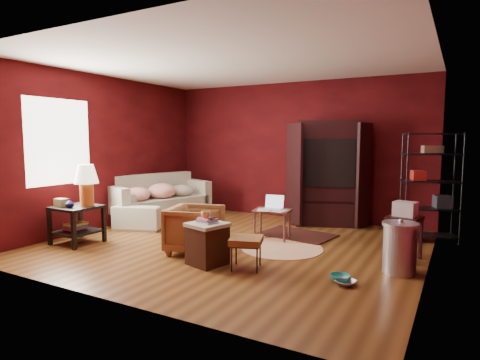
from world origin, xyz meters
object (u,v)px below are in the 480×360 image
(sofa, at_px, (156,199))
(wire_shelving, at_px, (431,182))
(side_table, at_px, (82,196))
(tv_armoire, at_px, (328,171))
(hamper, at_px, (207,243))
(armchair, at_px, (195,227))
(laptop_desk, at_px, (272,213))

(sofa, relative_size, wire_shelving, 1.26)
(sofa, distance_m, side_table, 1.99)
(tv_armoire, bearing_deg, sofa, -177.64)
(sofa, xyz_separation_m, tv_armoire, (3.16, 1.27, 0.61))
(sofa, distance_m, hamper, 3.14)
(armchair, distance_m, wire_shelving, 3.81)
(sofa, relative_size, side_table, 1.76)
(sofa, height_order, wire_shelving, wire_shelving)
(armchair, xyz_separation_m, tv_armoire, (1.13, 2.77, 0.66))
(sofa, bearing_deg, laptop_desk, -115.27)
(armchair, bearing_deg, tv_armoire, -37.79)
(hamper, distance_m, wire_shelving, 3.75)
(hamper, relative_size, tv_armoire, 0.32)
(side_table, bearing_deg, wire_shelving, 30.36)
(armchair, height_order, hamper, armchair)
(side_table, bearing_deg, sofa, 95.25)
(laptop_desk, bearing_deg, side_table, -154.51)
(wire_shelving, bearing_deg, side_table, -169.82)
(sofa, xyz_separation_m, laptop_desk, (2.70, -0.27, 0.01))
(armchair, relative_size, side_table, 0.60)
(hamper, bearing_deg, side_table, -178.56)
(sofa, height_order, armchair, sofa)
(armchair, distance_m, hamper, 0.63)
(wire_shelving, bearing_deg, laptop_desk, -173.89)
(side_table, relative_size, tv_armoire, 0.63)
(hamper, distance_m, laptop_desk, 1.65)
(tv_armoire, bearing_deg, hamper, -121.24)
(sofa, bearing_deg, side_table, 165.70)
(sofa, xyz_separation_m, armchair, (2.02, -1.50, -0.06))
(laptop_desk, bearing_deg, sofa, 166.02)
(sofa, distance_m, wire_shelving, 5.07)
(hamper, height_order, laptop_desk, laptop_desk)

